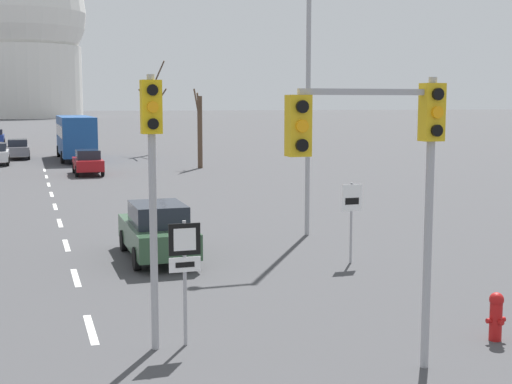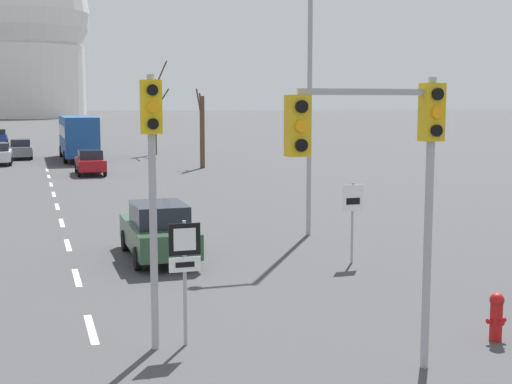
{
  "view_description": "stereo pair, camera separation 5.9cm",
  "coord_description": "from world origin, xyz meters",
  "px_view_note": "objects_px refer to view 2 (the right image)",
  "views": [
    {
      "loc": [
        -1.1,
        -6.74,
        4.57
      ],
      "look_at": [
        2.97,
        5.88,
        2.9
      ],
      "focal_mm": 50.0,
      "sensor_mm": 36.0,
      "label": 1
    },
    {
      "loc": [
        -1.04,
        -6.76,
        4.57
      ],
      "look_at": [
        2.97,
        5.88,
        2.9
      ],
      "focal_mm": 50.0,
      "sensor_mm": 36.0,
      "label": 2
    }
  ],
  "objects_px": {
    "route_sign_post": "(185,261)",
    "fire_hydrant": "(496,315)",
    "speed_limit_sign": "(353,209)",
    "traffic_signal_centre_tall": "(152,160)",
    "traffic_signal_near_right": "(386,150)",
    "sedan_far_right": "(90,162)",
    "sedan_near_left": "(158,231)",
    "city_bus": "(78,134)",
    "street_lamp_right": "(302,64)",
    "sedan_mid_centre": "(21,149)"
  },
  "relations": [
    {
      "from": "street_lamp_right",
      "to": "sedan_mid_centre",
      "type": "xyz_separation_m",
      "value": [
        -9.58,
        38.61,
        -5.06
      ]
    },
    {
      "from": "traffic_signal_near_right",
      "to": "street_lamp_right",
      "type": "relative_size",
      "value": 0.51
    },
    {
      "from": "traffic_signal_near_right",
      "to": "sedan_far_right",
      "type": "xyz_separation_m",
      "value": [
        -1.94,
        35.82,
        -2.98
      ]
    },
    {
      "from": "sedan_near_left",
      "to": "traffic_signal_centre_tall",
      "type": "bearing_deg",
      "value": -100.36
    },
    {
      "from": "street_lamp_right",
      "to": "city_bus",
      "type": "height_order",
      "value": "street_lamp_right"
    },
    {
      "from": "speed_limit_sign",
      "to": "street_lamp_right",
      "type": "relative_size",
      "value": 0.24
    },
    {
      "from": "fire_hydrant",
      "to": "sedan_far_right",
      "type": "relative_size",
      "value": 0.22
    },
    {
      "from": "speed_limit_sign",
      "to": "fire_hydrant",
      "type": "height_order",
      "value": "speed_limit_sign"
    },
    {
      "from": "traffic_signal_near_right",
      "to": "speed_limit_sign",
      "type": "relative_size",
      "value": 2.15
    },
    {
      "from": "city_bus",
      "to": "traffic_signal_centre_tall",
      "type": "bearing_deg",
      "value": -92.0
    },
    {
      "from": "speed_limit_sign",
      "to": "traffic_signal_centre_tall",
      "type": "bearing_deg",
      "value": -140.49
    },
    {
      "from": "traffic_signal_centre_tall",
      "to": "route_sign_post",
      "type": "bearing_deg",
      "value": 1.46
    },
    {
      "from": "fire_hydrant",
      "to": "traffic_signal_centre_tall",
      "type": "bearing_deg",
      "value": 166.34
    },
    {
      "from": "traffic_signal_near_right",
      "to": "speed_limit_sign",
      "type": "xyz_separation_m",
      "value": [
        3.13,
        7.79,
        -2.24
      ]
    },
    {
      "from": "traffic_signal_near_right",
      "to": "sedan_near_left",
      "type": "relative_size",
      "value": 1.14
    },
    {
      "from": "fire_hydrant",
      "to": "route_sign_post",
      "type": "bearing_deg",
      "value": 164.89
    },
    {
      "from": "traffic_signal_centre_tall",
      "to": "sedan_near_left",
      "type": "relative_size",
      "value": 1.16
    },
    {
      "from": "fire_hydrant",
      "to": "street_lamp_right",
      "type": "relative_size",
      "value": 0.1
    },
    {
      "from": "route_sign_post",
      "to": "city_bus",
      "type": "xyz_separation_m",
      "value": [
        1.02,
        45.9,
        0.42
      ]
    },
    {
      "from": "street_lamp_right",
      "to": "sedan_far_right",
      "type": "distance_m",
      "value": 24.67
    },
    {
      "from": "traffic_signal_centre_tall",
      "to": "route_sign_post",
      "type": "height_order",
      "value": "traffic_signal_centre_tall"
    },
    {
      "from": "traffic_signal_centre_tall",
      "to": "fire_hydrant",
      "type": "height_order",
      "value": "traffic_signal_centre_tall"
    },
    {
      "from": "sedan_near_left",
      "to": "sedan_mid_centre",
      "type": "relative_size",
      "value": 1.01
    },
    {
      "from": "route_sign_post",
      "to": "sedan_far_right",
      "type": "distance_m",
      "value": 33.46
    },
    {
      "from": "traffic_signal_centre_tall",
      "to": "route_sign_post",
      "type": "distance_m",
      "value": 1.99
    },
    {
      "from": "sedan_far_right",
      "to": "traffic_signal_near_right",
      "type": "bearing_deg",
      "value": -86.9
    },
    {
      "from": "traffic_signal_centre_tall",
      "to": "sedan_near_left",
      "type": "xyz_separation_m",
      "value": [
        1.41,
        7.7,
        -2.7
      ]
    },
    {
      "from": "route_sign_post",
      "to": "fire_hydrant",
      "type": "height_order",
      "value": "route_sign_post"
    },
    {
      "from": "fire_hydrant",
      "to": "sedan_near_left",
      "type": "distance_m",
      "value": 10.48
    },
    {
      "from": "route_sign_post",
      "to": "sedan_far_right",
      "type": "relative_size",
      "value": 0.56
    },
    {
      "from": "traffic_signal_centre_tall",
      "to": "traffic_signal_near_right",
      "type": "height_order",
      "value": "traffic_signal_centre_tall"
    },
    {
      "from": "street_lamp_right",
      "to": "sedan_mid_centre",
      "type": "bearing_deg",
      "value": 103.93
    },
    {
      "from": "speed_limit_sign",
      "to": "fire_hydrant",
      "type": "bearing_deg",
      "value": -91.97
    },
    {
      "from": "traffic_signal_near_right",
      "to": "route_sign_post",
      "type": "distance_m",
      "value": 4.32
    },
    {
      "from": "speed_limit_sign",
      "to": "sedan_mid_centre",
      "type": "xyz_separation_m",
      "value": [
        -9.41,
        43.06,
        -0.75
      ]
    },
    {
      "from": "traffic_signal_centre_tall",
      "to": "sedan_far_right",
      "type": "distance_m",
      "value": 33.6
    },
    {
      "from": "traffic_signal_centre_tall",
      "to": "speed_limit_sign",
      "type": "relative_size",
      "value": 2.19
    },
    {
      "from": "city_bus",
      "to": "sedan_far_right",
      "type": "bearing_deg",
      "value": -90.41
    },
    {
      "from": "route_sign_post",
      "to": "city_bus",
      "type": "distance_m",
      "value": 45.91
    },
    {
      "from": "route_sign_post",
      "to": "sedan_near_left",
      "type": "xyz_separation_m",
      "value": [
        0.83,
        7.69,
        -0.79
      ]
    },
    {
      "from": "sedan_far_right",
      "to": "city_bus",
      "type": "distance_m",
      "value": 12.52
    },
    {
      "from": "route_sign_post",
      "to": "sedan_far_right",
      "type": "bearing_deg",
      "value": 88.4
    },
    {
      "from": "traffic_signal_near_right",
      "to": "city_bus",
      "type": "relative_size",
      "value": 0.46
    },
    {
      "from": "speed_limit_sign",
      "to": "sedan_mid_centre",
      "type": "height_order",
      "value": "speed_limit_sign"
    },
    {
      "from": "route_sign_post",
      "to": "traffic_signal_near_right",
      "type": "bearing_deg",
      "value": -39.56
    },
    {
      "from": "route_sign_post",
      "to": "sedan_mid_centre",
      "type": "bearing_deg",
      "value": 94.02
    },
    {
      "from": "speed_limit_sign",
      "to": "sedan_near_left",
      "type": "distance_m",
      "value": 5.7
    },
    {
      "from": "street_lamp_right",
      "to": "sedan_near_left",
      "type": "height_order",
      "value": "street_lamp_right"
    },
    {
      "from": "traffic_signal_near_right",
      "to": "fire_hydrant",
      "type": "bearing_deg",
      "value": 15.84
    },
    {
      "from": "sedan_near_left",
      "to": "city_bus",
      "type": "xyz_separation_m",
      "value": [
        0.2,
        38.21,
        1.21
      ]
    }
  ]
}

